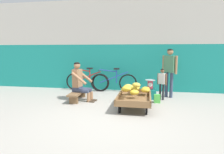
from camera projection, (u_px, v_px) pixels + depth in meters
name	position (u px, v px, depth m)	size (l,w,h in m)	color
ground_plane	(108.00, 121.00, 4.10)	(80.00, 80.00, 0.00)	#A39E93
back_wall	(125.00, 46.00, 7.17)	(16.00, 0.30, 3.31)	#19847A
banana_cart	(134.00, 99.00, 5.05)	(0.86, 1.45, 0.36)	brown
banana_pile	(135.00, 89.00, 5.20)	(0.82, 1.02, 0.26)	gold
low_bench	(78.00, 94.00, 5.79)	(0.33, 1.11, 0.27)	brown
vendor_seated	(80.00, 82.00, 5.71)	(0.71, 0.54, 1.14)	#9E704C
plastic_crate	(150.00, 94.00, 5.96)	(0.36, 0.28, 0.30)	#19847F
weighing_scale	(150.00, 84.00, 5.92)	(0.30, 0.30, 0.29)	#28282D
bicycle_near_left	(87.00, 81.00, 7.15)	(1.66, 0.48, 0.86)	black
bicycle_far_left	(114.00, 82.00, 6.97)	(1.66, 0.48, 0.86)	black
customer_adult	(170.00, 67.00, 6.06)	(0.43, 0.34, 1.53)	#38425B
customer_child	(162.00, 81.00, 5.80)	(0.26, 0.20, 0.94)	#232328
shopping_bag	(157.00, 99.00, 5.52)	(0.18, 0.12, 0.24)	green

